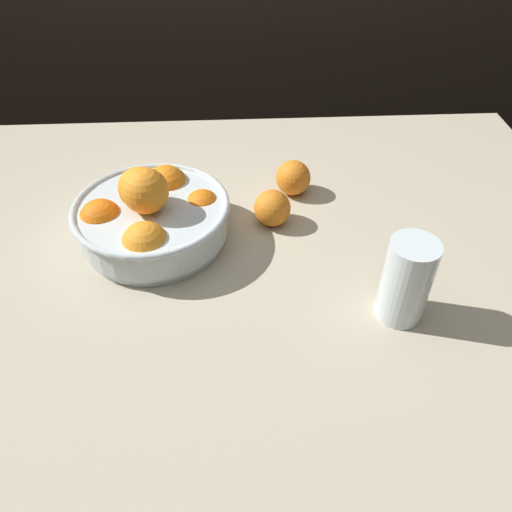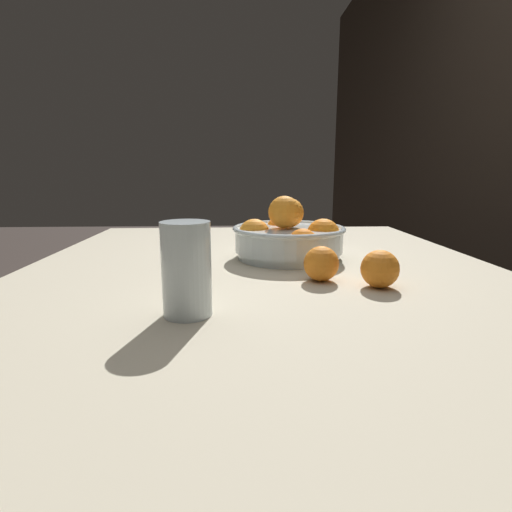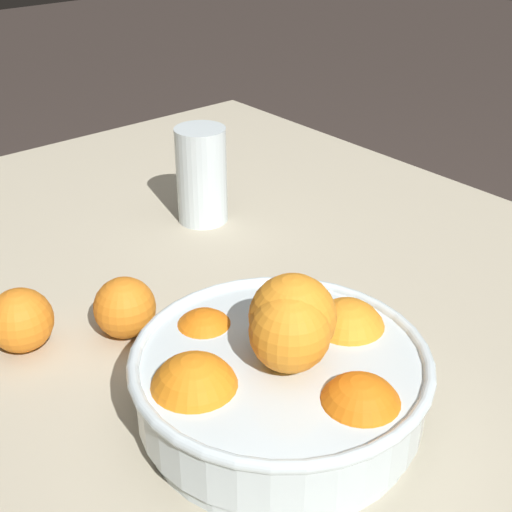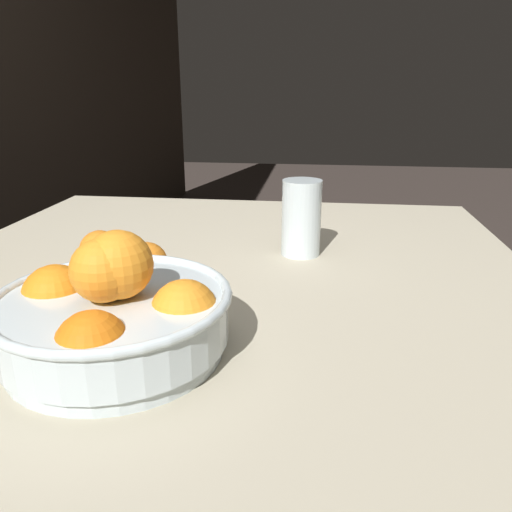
{
  "view_description": "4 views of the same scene",
  "coord_description": "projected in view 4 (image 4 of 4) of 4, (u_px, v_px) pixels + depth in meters",
  "views": [
    {
      "loc": [
        0.01,
        -0.66,
        1.3
      ],
      "look_at": [
        0.04,
        -0.07,
        0.78
      ],
      "focal_mm": 35.0,
      "sensor_mm": 36.0,
      "label": 1
    },
    {
      "loc": [
        0.85,
        -0.06,
        0.92
      ],
      "look_at": [
        0.09,
        -0.02,
        0.75
      ],
      "focal_mm": 28.0,
      "sensor_mm": 36.0,
      "label": 2
    },
    {
      "loc": [
        -0.53,
        0.43,
        1.18
      ],
      "look_at": [
        0.05,
        -0.05,
        0.76
      ],
      "focal_mm": 50.0,
      "sensor_mm": 36.0,
      "label": 3
    },
    {
      "loc": [
        -0.66,
        -0.16,
        1.01
      ],
      "look_at": [
        0.08,
        -0.07,
        0.76
      ],
      "focal_mm": 35.0,
      "sensor_mm": 36.0,
      "label": 4
    }
  ],
  "objects": [
    {
      "name": "dining_table",
      "position": [
        204.0,
        342.0,
        0.76
      ],
      "size": [
        1.43,
        1.1,
        0.7
      ],
      "color": "#B7AD93",
      "rests_on": "ground_plane"
    },
    {
      "name": "fruit_bowl",
      "position": [
        114.0,
        313.0,
        0.6
      ],
      "size": [
        0.28,
        0.28,
        0.16
      ],
      "color": "silver",
      "rests_on": "dining_table"
    },
    {
      "name": "juice_glass",
      "position": [
        301.0,
        221.0,
        0.95
      ],
      "size": [
        0.07,
        0.07,
        0.14
      ],
      "color": "#F4A314",
      "rests_on": "dining_table"
    },
    {
      "name": "orange_loose_near_bowl",
      "position": [
        100.0,
        251.0,
        0.88
      ],
      "size": [
        0.07,
        0.07,
        0.07
      ],
      "primitive_type": "sphere",
      "color": "orange",
      "rests_on": "dining_table"
    },
    {
      "name": "orange_loose_front",
      "position": [
        146.0,
        263.0,
        0.82
      ],
      "size": [
        0.07,
        0.07,
        0.07
      ],
      "primitive_type": "sphere",
      "color": "orange",
      "rests_on": "dining_table"
    }
  ]
}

